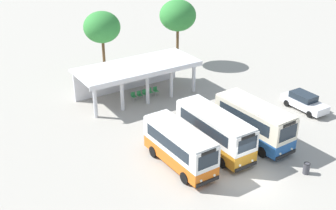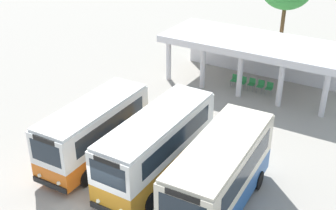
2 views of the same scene
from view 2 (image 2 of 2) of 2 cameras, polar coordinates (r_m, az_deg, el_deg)
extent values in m
cylinder|color=black|center=(21.08, -10.81, -9.40)|extent=(0.24, 0.90, 0.90)
cylinder|color=black|center=(22.27, -14.88, -7.69)|extent=(0.24, 0.90, 0.90)
cylinder|color=black|center=(23.82, -4.34, -4.25)|extent=(0.24, 0.90, 0.90)
cylinder|color=black|center=(24.88, -8.25, -3.00)|extent=(0.24, 0.90, 0.90)
cube|color=orange|center=(22.71, -9.49, -5.05)|extent=(2.29, 6.86, 0.97)
cube|color=white|center=(22.05, -9.75, -2.16)|extent=(2.29, 6.86, 1.66)
cube|color=white|center=(21.63, -9.94, -0.10)|extent=(2.22, 6.66, 0.12)
cube|color=black|center=(20.88, -15.35, -10.13)|extent=(2.03, 0.15, 0.28)
cube|color=#1E2833|center=(19.94, -15.86, -6.14)|extent=(1.75, 0.09, 1.08)
cube|color=black|center=(19.60, -16.11, -4.52)|extent=(1.28, 0.08, 0.24)
cube|color=#1E2833|center=(21.50, -7.40, -2.63)|extent=(0.17, 5.45, 0.91)
cube|color=#1E2833|center=(22.71, -11.69, -1.28)|extent=(0.17, 5.45, 0.91)
sphere|color=#EAEACC|center=(20.35, -14.24, -9.98)|extent=(0.20, 0.20, 0.20)
sphere|color=#EAEACC|center=(21.07, -16.60, -8.90)|extent=(0.20, 0.20, 0.20)
cylinder|color=black|center=(19.36, -2.44, -12.66)|extent=(0.22, 0.90, 0.90)
cylinder|color=black|center=(20.34, -7.47, -10.62)|extent=(0.22, 0.90, 0.90)
cylinder|color=black|center=(22.65, 4.11, -6.06)|extent=(0.22, 0.90, 0.90)
cylinder|color=black|center=(23.50, -0.44, -4.64)|extent=(0.22, 0.90, 0.90)
cube|color=orange|center=(21.08, -1.35, -7.14)|extent=(2.23, 7.61, 1.15)
cube|color=white|center=(20.33, -1.39, -3.91)|extent=(2.23, 7.61, 1.63)
cube|color=white|center=(19.89, -1.42, -1.75)|extent=(2.16, 7.38, 0.12)
cube|color=#1E2833|center=(17.77, -7.98, -9.16)|extent=(1.80, 0.06, 1.06)
cube|color=black|center=(17.39, -8.12, -7.45)|extent=(1.32, 0.06, 0.24)
cube|color=#1E2833|center=(19.91, 1.42, -4.49)|extent=(0.07, 6.08, 0.90)
cube|color=#1E2833|center=(20.90, -3.77, -2.88)|extent=(0.07, 6.08, 0.90)
sphere|color=#EAEACC|center=(19.02, -9.20, -12.42)|extent=(0.20, 0.20, 0.20)
cylinder|color=black|center=(20.99, 11.88, -9.69)|extent=(0.25, 0.91, 0.90)
cylinder|color=black|center=(21.55, 6.24, -8.11)|extent=(0.25, 0.91, 0.90)
cube|color=#23569E|center=(19.29, 6.73, -11.20)|extent=(2.59, 7.21, 1.09)
cube|color=beige|center=(18.43, 6.97, -7.67)|extent=(2.59, 7.21, 1.80)
cube|color=beige|center=(17.90, 7.15, -5.15)|extent=(2.51, 6.99, 0.12)
cube|color=black|center=(15.35, 1.90, -11.98)|extent=(1.39, 0.10, 0.24)
cube|color=#1E2833|center=(18.18, 10.48, -8.32)|extent=(0.25, 5.70, 0.99)
cube|color=#1E2833|center=(18.84, 3.86, -6.46)|extent=(0.25, 5.70, 0.99)
cylinder|color=silver|center=(31.29, 0.09, 6.15)|extent=(0.36, 0.36, 3.20)
cylinder|color=silver|center=(30.06, 4.62, 5.15)|extent=(0.36, 0.36, 3.20)
cylinder|color=silver|center=(29.04, 9.48, 4.04)|extent=(0.36, 0.36, 3.20)
cylinder|color=silver|center=(28.25, 14.65, 2.82)|extent=(0.36, 0.36, 3.20)
cylinder|color=silver|center=(27.72, 20.05, 1.52)|extent=(0.36, 0.36, 3.20)
cube|color=silver|center=(32.72, 12.33, 6.46)|extent=(11.85, 0.20, 3.20)
cube|color=silver|center=(30.19, 11.20, 8.26)|extent=(12.35, 5.09, 0.20)
cube|color=silver|center=(28.07, 9.31, 6.44)|extent=(12.35, 0.10, 0.28)
cylinder|color=slate|center=(30.76, 8.88, 2.63)|extent=(0.03, 0.03, 0.44)
cylinder|color=slate|center=(30.87, 8.28, 2.77)|extent=(0.03, 0.03, 0.44)
cylinder|color=slate|center=(31.06, 9.13, 2.86)|extent=(0.03, 0.03, 0.44)
cylinder|color=slate|center=(31.17, 8.53, 3.00)|extent=(0.03, 0.03, 0.44)
cube|color=#2D8C47|center=(30.87, 8.74, 3.22)|extent=(0.45, 0.45, 0.04)
cube|color=#2D8C47|center=(30.96, 8.91, 3.69)|extent=(0.44, 0.05, 0.40)
cylinder|color=slate|center=(30.49, 9.94, 2.32)|extent=(0.03, 0.03, 0.44)
cylinder|color=slate|center=(30.60, 9.33, 2.46)|extent=(0.03, 0.03, 0.44)
cylinder|color=slate|center=(30.80, 10.18, 2.55)|extent=(0.03, 0.03, 0.44)
cylinder|color=slate|center=(30.90, 9.57, 2.69)|extent=(0.03, 0.03, 0.44)
cube|color=#2D8C47|center=(30.60, 9.79, 2.91)|extent=(0.45, 0.45, 0.04)
cube|color=#2D8C47|center=(30.69, 9.96, 3.39)|extent=(0.44, 0.05, 0.40)
cylinder|color=slate|center=(30.35, 11.10, 2.08)|extent=(0.03, 0.03, 0.44)
cylinder|color=slate|center=(30.45, 10.48, 2.23)|extent=(0.03, 0.03, 0.44)
cylinder|color=slate|center=(30.65, 11.33, 2.32)|extent=(0.03, 0.03, 0.44)
cylinder|color=slate|center=(30.75, 10.71, 2.47)|extent=(0.03, 0.03, 0.44)
cube|color=#2D8C47|center=(30.45, 10.94, 2.69)|extent=(0.45, 0.45, 0.04)
cube|color=#2D8C47|center=(30.54, 11.11, 3.16)|extent=(0.44, 0.05, 0.40)
cylinder|color=slate|center=(30.18, 12.24, 1.82)|extent=(0.03, 0.03, 0.44)
cylinder|color=slate|center=(30.28, 11.62, 1.97)|extent=(0.03, 0.03, 0.44)
cylinder|color=slate|center=(30.49, 12.46, 2.07)|extent=(0.03, 0.03, 0.44)
cylinder|color=slate|center=(30.58, 11.84, 2.21)|extent=(0.03, 0.03, 0.44)
cube|color=#2D8C47|center=(30.28, 12.08, 2.43)|extent=(0.45, 0.45, 0.04)
cube|color=#2D8C47|center=(30.38, 12.25, 2.91)|extent=(0.44, 0.05, 0.40)
cylinder|color=slate|center=(29.97, 13.35, 1.51)|extent=(0.03, 0.03, 0.44)
cylinder|color=slate|center=(30.06, 12.72, 1.66)|extent=(0.03, 0.03, 0.44)
cylinder|color=slate|center=(30.28, 13.56, 1.76)|extent=(0.03, 0.03, 0.44)
cylinder|color=slate|center=(30.37, 12.94, 1.91)|extent=(0.03, 0.03, 0.44)
cube|color=#2D8C47|center=(30.07, 13.19, 2.12)|extent=(0.45, 0.45, 0.04)
cube|color=#2D8C47|center=(30.16, 13.35, 2.60)|extent=(0.44, 0.05, 0.40)
cylinder|color=brown|center=(37.39, 14.79, 9.46)|extent=(0.32, 0.32, 4.01)
camera|label=1|loc=(30.40, -82.20, 16.04)|focal=46.31mm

